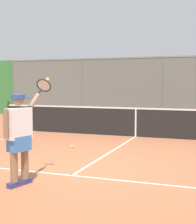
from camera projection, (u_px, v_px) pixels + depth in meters
name	position (u px, v px, depth m)	size (l,w,h in m)	color
ground_plane	(85.00, 168.00, 7.19)	(60.00, 60.00, 0.00)	#A8603D
court_line_markings	(66.00, 179.00, 6.31)	(7.74, 9.27, 0.01)	white
fence_backdrop	(165.00, 88.00, 16.75)	(19.48, 1.37, 3.03)	slate
tennis_net	(136.00, 122.00, 11.29)	(9.95, 0.09, 1.07)	#2D2D2D
tennis_player	(20.00, 133.00, 5.89)	(0.34, 1.37, 1.88)	navy
tennis_ball_near_net	(72.00, 146.00, 9.40)	(0.07, 0.07, 0.07)	#D6E042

